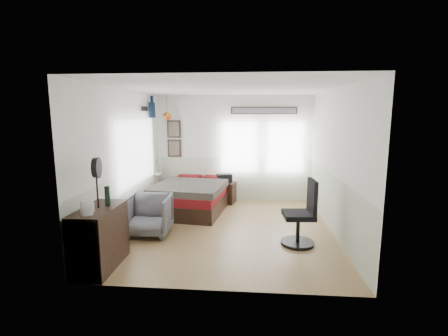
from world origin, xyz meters
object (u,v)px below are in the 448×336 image
(task_chair, at_px, (302,219))
(armchair, at_px, (149,215))
(bed, at_px, (192,196))
(dresser, at_px, (100,238))
(nightstand, at_px, (224,192))

(task_chair, bearing_deg, armchair, 170.14)
(bed, height_order, armchair, armchair)
(task_chair, bearing_deg, dresser, -164.82)
(bed, distance_m, dresser, 3.08)
(bed, height_order, dresser, dresser)
(bed, distance_m, task_chair, 2.93)
(dresser, bearing_deg, nightstand, 67.41)
(dresser, distance_m, nightstand, 3.97)
(bed, xyz_separation_m, task_chair, (2.24, -1.88, 0.14))
(armchair, bearing_deg, bed, 69.01)
(dresser, distance_m, armchair, 1.39)
(armchair, distance_m, nightstand, 2.62)
(dresser, bearing_deg, task_chair, 19.50)
(nightstand, bearing_deg, task_chair, -46.48)
(bed, height_order, nightstand, bed)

